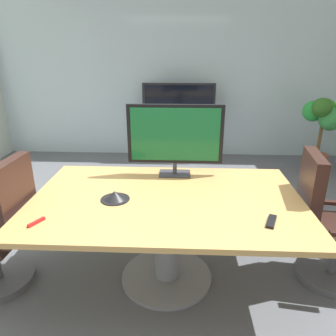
% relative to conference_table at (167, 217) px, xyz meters
% --- Properties ---
extents(ground_plane, '(7.59, 7.59, 0.00)m').
position_rel_conference_table_xyz_m(ground_plane, '(-0.07, 0.17, -0.59)').
color(ground_plane, '#515459').
extents(wall_back_glass_partition, '(6.16, 0.10, 2.90)m').
position_rel_conference_table_xyz_m(wall_back_glass_partition, '(-0.07, 3.46, 0.86)').
color(wall_back_glass_partition, '#9EB2B7').
rests_on(wall_back_glass_partition, ground).
extents(conference_table, '(2.08, 1.32, 0.76)m').
position_rel_conference_table_xyz_m(conference_table, '(0.00, 0.00, 0.00)').
color(conference_table, '#B2894C').
rests_on(conference_table, ground).
extents(office_chair_left, '(0.61, 0.58, 1.09)m').
position_rel_conference_table_xyz_m(office_chair_left, '(-1.30, -0.13, -0.13)').
color(office_chair_left, '#4C4C51').
rests_on(office_chair_left, ground).
extents(office_chair_right, '(0.62, 0.60, 1.09)m').
position_rel_conference_table_xyz_m(office_chair_right, '(1.30, 0.09, -0.13)').
color(office_chair_right, '#4C4C51').
rests_on(office_chair_right, ground).
extents(tv_monitor, '(0.84, 0.18, 0.64)m').
position_rel_conference_table_xyz_m(tv_monitor, '(0.05, 0.49, 0.53)').
color(tv_monitor, '#333338').
rests_on(tv_monitor, conference_table).
extents(wall_display_unit, '(1.20, 0.36, 1.31)m').
position_rel_conference_table_xyz_m(wall_display_unit, '(0.05, 3.10, -0.15)').
color(wall_display_unit, '#B7BABC').
rests_on(wall_display_unit, ground).
extents(potted_plant, '(0.61, 0.60, 1.18)m').
position_rel_conference_table_xyz_m(potted_plant, '(2.22, 2.59, 0.19)').
color(potted_plant, brown).
rests_on(potted_plant, ground).
extents(conference_phone, '(0.22, 0.22, 0.07)m').
position_rel_conference_table_xyz_m(conference_phone, '(-0.39, -0.05, 0.20)').
color(conference_phone, black).
rests_on(conference_phone, conference_table).
extents(remote_control, '(0.11, 0.18, 0.02)m').
position_rel_conference_table_xyz_m(remote_control, '(0.71, -0.34, 0.18)').
color(remote_control, black).
rests_on(remote_control, conference_table).
extents(whiteboard_marker, '(0.08, 0.12, 0.02)m').
position_rel_conference_table_xyz_m(whiteboard_marker, '(-0.84, -0.43, 0.18)').
color(whiteboard_marker, red).
rests_on(whiteboard_marker, conference_table).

